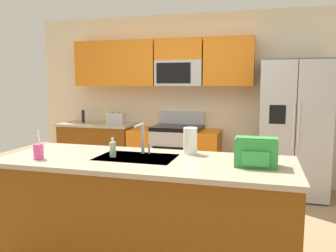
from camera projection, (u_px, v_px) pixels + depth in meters
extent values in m
plane|color=#997A56|center=(148.00, 234.00, 3.47)|extent=(9.00, 9.00, 0.00)
cube|color=beige|center=(192.00, 98.00, 5.36)|extent=(5.20, 0.10, 2.60)
cube|color=orange|center=(99.00, 64.00, 5.50)|extent=(0.70, 0.32, 0.70)
cube|color=orange|center=(137.00, 63.00, 5.32)|extent=(0.62, 0.32, 0.70)
cube|color=orange|center=(229.00, 62.00, 4.93)|extent=(0.72, 0.32, 0.70)
cube|color=#B7BABF|center=(180.00, 73.00, 5.15)|extent=(0.72, 0.32, 0.38)
cube|color=black|center=(173.00, 73.00, 5.01)|extent=(0.52, 0.01, 0.30)
cube|color=orange|center=(180.00, 50.00, 5.11)|extent=(0.72, 0.32, 0.32)
cube|color=brown|center=(99.00, 152.00, 5.53)|extent=(1.16, 0.60, 0.86)
cube|color=tan|center=(98.00, 124.00, 5.47)|extent=(1.19, 0.63, 0.04)
cube|color=#B7BABF|center=(177.00, 157.00, 5.18)|extent=(0.72, 0.60, 0.84)
cube|color=black|center=(172.00, 159.00, 4.88)|extent=(0.60, 0.01, 0.36)
cube|color=black|center=(177.00, 128.00, 5.12)|extent=(0.72, 0.60, 0.06)
cube|color=#B7BABF|center=(182.00, 118.00, 5.36)|extent=(0.72, 0.06, 0.20)
cube|color=orange|center=(144.00, 155.00, 5.32)|extent=(0.36, 0.60, 0.84)
cube|color=orange|center=(210.00, 159.00, 5.04)|extent=(0.28, 0.60, 0.84)
cube|color=#4C4F54|center=(293.00, 129.00, 4.63)|extent=(0.90, 0.70, 1.85)
cube|color=#B7BABF|center=(277.00, 132.00, 4.33)|extent=(0.44, 0.04, 1.81)
cube|color=#B7BABF|center=(315.00, 133.00, 4.21)|extent=(0.44, 0.04, 1.81)
cylinder|color=silver|center=(293.00, 125.00, 4.24)|extent=(0.02, 0.02, 0.60)
cylinder|color=silver|center=(299.00, 125.00, 4.22)|extent=(0.02, 0.02, 0.60)
cube|color=black|center=(277.00, 114.00, 4.29)|extent=(0.20, 0.00, 0.24)
cube|color=brown|center=(146.00, 212.00, 2.93)|extent=(2.46, 0.90, 0.86)
cube|color=tan|center=(145.00, 161.00, 2.88)|extent=(2.50, 0.94, 0.04)
cube|color=#B7BABF|center=(136.00, 159.00, 2.95)|extent=(0.68, 0.44, 0.03)
cube|color=#B7BABF|center=(116.00, 118.00, 5.32)|extent=(0.28, 0.16, 0.18)
cube|color=black|center=(113.00, 113.00, 5.32)|extent=(0.03, 0.11, 0.01)
cube|color=black|center=(119.00, 113.00, 5.30)|extent=(0.03, 0.11, 0.01)
cylinder|color=black|center=(83.00, 116.00, 5.53)|extent=(0.05, 0.05, 0.21)
cylinder|color=yellow|center=(106.00, 117.00, 5.40)|extent=(0.06, 0.06, 0.21)
cylinder|color=#B7BABF|center=(143.00, 138.00, 3.09)|extent=(0.03, 0.03, 0.28)
cylinder|color=#B7BABF|center=(139.00, 125.00, 2.98)|extent=(0.02, 0.20, 0.02)
cylinder|color=#B7BABF|center=(149.00, 148.00, 3.09)|extent=(0.02, 0.02, 0.10)
cylinder|color=#EA4C93|center=(39.00, 152.00, 2.86)|extent=(0.08, 0.08, 0.13)
cylinder|color=white|center=(39.00, 138.00, 2.85)|extent=(0.01, 0.03, 0.14)
cylinder|color=#A5D8B2|center=(113.00, 150.00, 2.95)|extent=(0.06, 0.06, 0.13)
cylinder|color=white|center=(113.00, 140.00, 2.94)|extent=(0.02, 0.02, 0.04)
cylinder|color=white|center=(190.00, 141.00, 3.08)|extent=(0.12, 0.12, 0.24)
cube|color=green|center=(256.00, 152.00, 2.62)|extent=(0.32, 0.20, 0.22)
cube|color=#2B8238|center=(256.00, 139.00, 2.59)|extent=(0.30, 0.14, 0.03)
cube|color=green|center=(256.00, 159.00, 2.52)|extent=(0.20, 0.03, 0.11)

